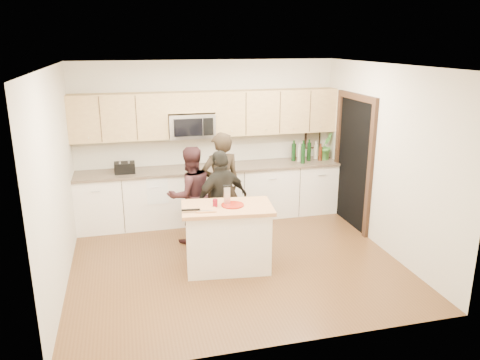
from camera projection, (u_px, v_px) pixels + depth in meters
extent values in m
plane|color=brown|center=(235.00, 260.00, 6.66)|extent=(4.50, 4.50, 0.00)
cube|color=beige|center=(208.00, 140.00, 8.13)|extent=(4.50, 0.02, 2.70)
cube|color=beige|center=(284.00, 223.00, 4.41)|extent=(4.50, 0.02, 2.70)
cube|color=beige|center=(57.00, 181.00, 5.75)|extent=(0.02, 4.00, 2.70)
cube|color=beige|center=(385.00, 159.00, 6.80)|extent=(0.02, 4.00, 2.70)
cube|color=white|center=(234.00, 66.00, 5.89)|extent=(4.50, 4.00, 0.02)
cube|color=white|center=(212.00, 194.00, 8.10)|extent=(4.50, 0.62, 0.90)
cube|color=brown|center=(212.00, 168.00, 7.96)|extent=(4.50, 0.66, 0.04)
cube|color=tan|center=(119.00, 117.00, 7.50)|extent=(1.55, 0.33, 0.75)
cube|color=tan|center=(275.00, 111.00, 8.11)|extent=(2.17, 0.33, 0.75)
cube|color=tan|center=(190.00, 102.00, 7.71)|extent=(0.78, 0.33, 0.33)
cube|color=silver|center=(191.00, 125.00, 7.79)|extent=(0.76, 0.40, 0.40)
cube|color=black|center=(188.00, 128.00, 7.58)|extent=(0.47, 0.01, 0.29)
cube|color=black|center=(208.00, 127.00, 7.66)|extent=(0.17, 0.01, 0.29)
cube|color=black|center=(353.00, 164.00, 7.72)|extent=(0.02, 1.05, 2.10)
cube|color=black|center=(370.00, 173.00, 7.18)|extent=(0.06, 0.10, 2.10)
cube|color=black|center=(337.00, 156.00, 8.25)|extent=(0.06, 0.10, 2.10)
cube|color=black|center=(357.00, 97.00, 7.40)|extent=(0.06, 1.25, 0.10)
cube|color=black|center=(312.00, 138.00, 8.59)|extent=(0.30, 0.03, 0.38)
cube|color=tan|center=(313.00, 138.00, 8.58)|extent=(0.24, 0.00, 0.32)
cube|color=white|center=(157.00, 190.00, 7.52)|extent=(0.34, 0.01, 0.48)
cube|color=white|center=(155.00, 171.00, 7.72)|extent=(0.34, 0.60, 0.01)
cube|color=white|center=(227.00, 239.00, 6.33)|extent=(1.17, 0.77, 0.85)
cube|color=#BA844D|center=(227.00, 208.00, 6.20)|extent=(1.27, 0.83, 0.05)
cylinder|color=maroon|center=(233.00, 205.00, 6.21)|extent=(0.30, 0.30, 0.02)
cube|color=silver|center=(227.00, 195.00, 6.22)|extent=(0.08, 0.05, 0.23)
cube|color=black|center=(227.00, 186.00, 6.18)|extent=(0.10, 0.06, 0.02)
cylinder|color=maroon|center=(215.00, 203.00, 6.16)|extent=(0.07, 0.07, 0.10)
cube|color=#BA844D|center=(206.00, 210.00, 6.02)|extent=(0.27, 0.20, 0.02)
cube|color=black|center=(191.00, 210.00, 5.97)|extent=(0.24, 0.06, 0.02)
cube|color=silver|center=(206.00, 211.00, 5.96)|extent=(0.19, 0.04, 0.01)
cube|color=black|center=(125.00, 168.00, 7.58)|extent=(0.33, 0.24, 0.17)
cube|color=silver|center=(120.00, 163.00, 7.54)|extent=(0.03, 0.17, 0.00)
cube|color=silver|center=(129.00, 162.00, 7.57)|extent=(0.03, 0.17, 0.00)
cylinder|color=black|center=(294.00, 151.00, 8.31)|extent=(0.07, 0.07, 0.37)
cylinder|color=#3D190B|center=(294.00, 150.00, 8.37)|extent=(0.08, 0.08, 0.36)
cylinder|color=#B2AA8B|center=(299.00, 152.00, 8.27)|extent=(0.06, 0.06, 0.33)
cylinder|color=black|center=(309.00, 150.00, 8.32)|extent=(0.07, 0.07, 0.39)
cylinder|color=#3D190B|center=(320.00, 152.00, 8.35)|extent=(0.07, 0.07, 0.31)
cylinder|color=#B2AA8B|center=(316.00, 150.00, 8.48)|extent=(0.09, 0.09, 0.32)
cylinder|color=black|center=(303.00, 152.00, 8.13)|extent=(0.07, 0.07, 0.41)
imported|color=#3E7D32|center=(326.00, 146.00, 8.41)|extent=(0.34, 0.34, 0.49)
imported|color=black|center=(221.00, 186.00, 7.25)|extent=(0.66, 0.47, 1.69)
imported|color=#31181A|center=(191.00, 195.00, 7.10)|extent=(0.85, 0.74, 1.50)
imported|color=black|center=(222.00, 201.00, 6.83)|extent=(0.96, 0.68, 1.51)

